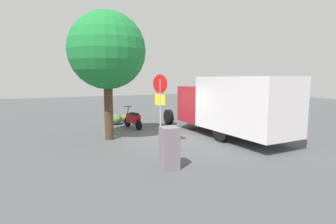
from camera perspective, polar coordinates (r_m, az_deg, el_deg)
name	(u,v)px	position (r m, az deg, el deg)	size (l,w,h in m)	color
ground_plane	(163,136)	(12.96, -1.15, -5.20)	(60.00, 60.00, 0.00)	#484B4D
box_truck_near	(230,104)	(12.88, 13.21, 1.73)	(8.21, 2.44, 2.87)	black
motorcycle	(133,119)	(14.96, -7.49, -1.55)	(1.79, 0.66, 1.20)	black
stop_sign	(160,99)	(10.84, -1.66, 2.83)	(0.71, 0.33, 2.95)	#9E9EA3
street_tree	(107,51)	(12.35, -12.91, 12.59)	(3.43, 3.43, 5.72)	#47301E
utility_cabinet	(169,148)	(8.32, 0.29, -7.68)	(0.56, 0.51, 1.31)	slate
bike_rack_hoop	(171,152)	(10.26, 0.56, -8.58)	(0.85, 0.85, 0.05)	#B7B7BC
shrub_near_sign	(116,119)	(16.51, -11.15, -1.49)	(0.94, 0.77, 0.64)	#4A693A
shrub_mid_verge	(126,118)	(17.28, -9.00, -1.23)	(0.78, 0.64, 0.53)	#47672D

